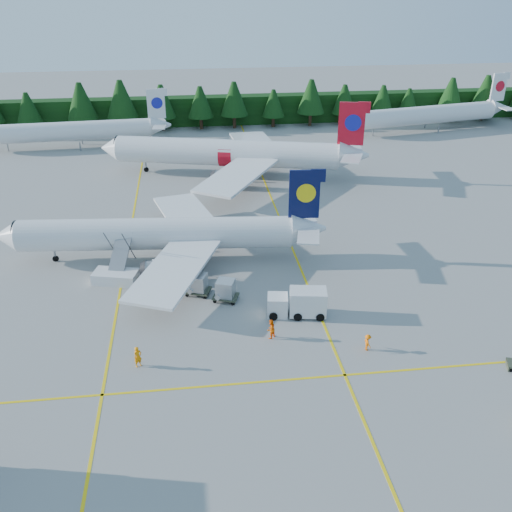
{
  "coord_description": "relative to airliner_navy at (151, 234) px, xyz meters",
  "views": [
    {
      "loc": [
        -6.19,
        -42.99,
        30.57
      ],
      "look_at": [
        0.48,
        10.13,
        3.5
      ],
      "focal_mm": 40.0,
      "sensor_mm": 36.0,
      "label": 1
    }
  ],
  "objects": [
    {
      "name": "crew_a",
      "position": [
        -0.47,
        -20.2,
        -2.26
      ],
      "size": [
        0.84,
        0.76,
        1.94
      ],
      "primitive_type": "imported",
      "rotation": [
        0.0,
        0.0,
        0.53
      ],
      "color": "orange",
      "rests_on": "ground"
    },
    {
      "name": "taxi_stripe_b",
      "position": [
        16.81,
        2.38,
        -3.22
      ],
      "size": [
        0.25,
        120.0,
        0.01
      ],
      "primitive_type": "cube",
      "color": "yellow",
      "rests_on": "ground"
    },
    {
      "name": "airstairs",
      "position": [
        -3.67,
        -4.58,
        -2.3
      ],
      "size": [
        5.19,
        7.05,
        4.26
      ],
      "rotation": [
        0.0,
        0.0,
        -0.25
      ],
      "color": "silver",
      "rests_on": "ground"
    },
    {
      "name": "airliner_far_right",
      "position": [
        53.38,
        52.57,
        0.19
      ],
      "size": [
        37.17,
        10.44,
        10.92
      ],
      "rotation": [
        0.0,
        0.0,
        0.2
      ],
      "color": "silver",
      "rests_on": "ground"
    },
    {
      "name": "ground",
      "position": [
        10.81,
        -17.62,
        -3.23
      ],
      "size": [
        320.0,
        320.0,
        0.0
      ],
      "primitive_type": "plane",
      "color": "gray",
      "rests_on": "ground"
    },
    {
      "name": "airliner_red",
      "position": [
        10.41,
        29.57,
        0.52
      ],
      "size": [
        42.02,
        34.13,
        12.47
      ],
      "rotation": [
        0.0,
        0.0,
        -0.26
      ],
      "color": "silver",
      "rests_on": "ground"
    },
    {
      "name": "crew_b",
      "position": [
        11.41,
        -17.45,
        -2.27
      ],
      "size": [
        1.18,
        1.16,
        1.92
      ],
      "primitive_type": "imported",
      "rotation": [
        0.0,
        0.0,
        3.84
      ],
      "color": "#FF6005",
      "rests_on": "ground"
    },
    {
      "name": "crew_c",
      "position": [
        19.71,
        -20.38,
        -2.44
      ],
      "size": [
        0.54,
        0.71,
        1.59
      ],
      "primitive_type": "imported",
      "rotation": [
        0.0,
        0.0,
        1.72
      ],
      "color": "#FB6705",
      "rests_on": "ground"
    },
    {
      "name": "taxi_stripe_cross",
      "position": [
        10.81,
        -23.62,
        -3.22
      ],
      "size": [
        80.0,
        0.25,
        0.01
      ],
      "primitive_type": "cube",
      "color": "yellow",
      "rests_on": "ground"
    },
    {
      "name": "taxi_stripe_a",
      "position": [
        -3.19,
        2.38,
        -3.22
      ],
      "size": [
        0.25,
        120.0,
        0.01
      ],
      "primitive_type": "cube",
      "color": "yellow",
      "rests_on": "ground"
    },
    {
      "name": "airliner_navy",
      "position": [
        0.0,
        0.0,
        0.0
      ],
      "size": [
        36.94,
        30.29,
        10.74
      ],
      "rotation": [
        0.0,
        0.0,
        -0.09
      ],
      "color": "silver",
      "rests_on": "ground"
    },
    {
      "name": "treeline_hedge",
      "position": [
        10.81,
        64.38,
        -0.23
      ],
      "size": [
        220.0,
        4.0,
        6.0
      ],
      "primitive_type": "cube",
      "color": "black",
      "rests_on": "ground"
    },
    {
      "name": "uld_pair",
      "position": [
        6.42,
        -9.45,
        -1.94
      ],
      "size": [
        5.76,
        4.25,
        1.91
      ],
      "rotation": [
        0.0,
        0.0,
        -0.35
      ],
      "color": "#363B2B",
      "rests_on": "ground"
    },
    {
      "name": "airliner_far_left",
      "position": [
        -17.97,
        49.09,
        0.03
      ],
      "size": [
        35.76,
        5.67,
        10.39
      ],
      "rotation": [
        0.0,
        0.0,
        0.06
      ],
      "color": "silver",
      "rests_on": "ground"
    },
    {
      "name": "service_truck",
      "position": [
        14.55,
        -13.87,
        -1.86
      ],
      "size": [
        5.98,
        2.94,
        2.76
      ],
      "rotation": [
        0.0,
        0.0,
        -0.16
      ],
      "color": "silver",
      "rests_on": "ground"
    }
  ]
}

